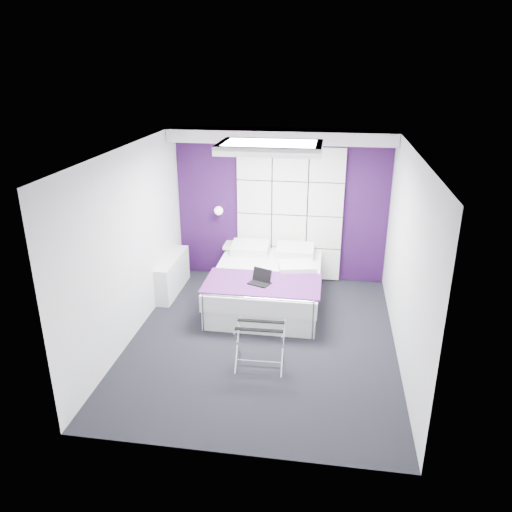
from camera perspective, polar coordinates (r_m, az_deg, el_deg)
The scene contains 15 objects.
floor at distance 7.02m, azimuth 0.78°, elevation -9.44°, with size 4.40×4.40×0.00m, color black.
ceiling at distance 6.11m, azimuth 0.91°, elevation 11.98°, with size 4.40×4.40×0.00m, color white.
wall_back at distance 8.53m, azimuth 2.89°, elevation 5.75°, with size 3.60×3.60×0.00m, color silver.
wall_left at distance 6.91m, azimuth -14.11°, elevation 1.30°, with size 4.40×4.40×0.00m, color silver.
wall_right at distance 6.47m, azimuth 16.82°, elevation -0.37°, with size 4.40×4.40×0.00m, color silver.
accent_wall at distance 8.52m, azimuth 2.88°, elevation 5.73°, with size 3.58×0.02×2.58m, color #2D0D3C.
soffit at distance 8.04m, azimuth 2.86°, elevation 13.53°, with size 3.58×0.50×0.20m, color white.
headboard at distance 8.49m, azimuth 3.84°, elevation 4.75°, with size 1.80×0.08×2.30m, color white, non-canonical shape.
skylight at distance 6.70m, azimuth 1.62°, elevation 12.39°, with size 1.36×0.86×0.12m, color white, non-canonical shape.
wall_lamp at distance 8.58m, azimuth -4.24°, elevation 5.26°, with size 0.15×0.15×0.15m, color white.
radiator at distance 8.37m, azimuth -9.49°, elevation -2.11°, with size 0.22×1.20×0.60m, color white.
bed at distance 7.87m, azimuth 1.25°, elevation -3.35°, with size 1.70×2.05×0.72m.
nightstand at distance 8.67m, azimuth -1.96°, elevation 1.21°, with size 0.50×0.39×0.06m, color white.
luggage_rack at distance 6.31m, azimuth 0.46°, elevation -10.21°, with size 0.59×0.44×0.58m.
laptop at distance 7.27m, azimuth 0.42°, elevation -2.71°, with size 0.30×0.21×0.22m.
Camera 1 is at (0.82, -5.97, 3.61)m, focal length 35.00 mm.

